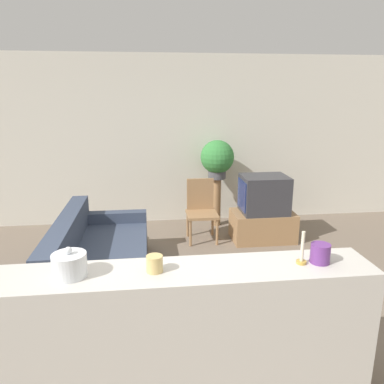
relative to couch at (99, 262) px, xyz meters
The scene contains 13 objects.
ground_plane 1.49m from the couch, 60.87° to the right, with size 14.00×14.00×0.00m, color #756656.
wall_back 2.51m from the couch, 71.64° to the left, with size 9.00×0.06×2.70m.
couch is the anchor object (origin of this frame).
tv_stand 2.48m from the couch, 26.10° to the left, with size 0.90×0.56×0.42m.
television 2.50m from the couch, 26.17° to the left, with size 0.66×0.53×0.54m.
wooden_chair 1.83m from the couch, 42.82° to the left, with size 0.44×0.44×0.89m.
plant_stand 2.45m from the couch, 47.18° to the left, with size 0.14×0.14×0.78m.
potted_plant 2.58m from the couch, 47.18° to the left, with size 0.53×0.53×0.61m.
foreground_counter 1.85m from the couch, 67.10° to the right, with size 2.75×0.44×0.97m.
decorative_bowl 1.86m from the couch, 87.80° to the right, with size 0.22×0.22×0.20m.
candle_jar 1.95m from the couch, 70.39° to the right, with size 0.11×0.11×0.11m.
candlestick 2.45m from the couch, 46.51° to the right, with size 0.07×0.07×0.23m.
coffee_tin 2.54m from the couch, 44.26° to the right, with size 0.13×0.13×0.14m.
Camera 1 is at (-0.13, -2.66, 2.10)m, focal length 35.00 mm.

